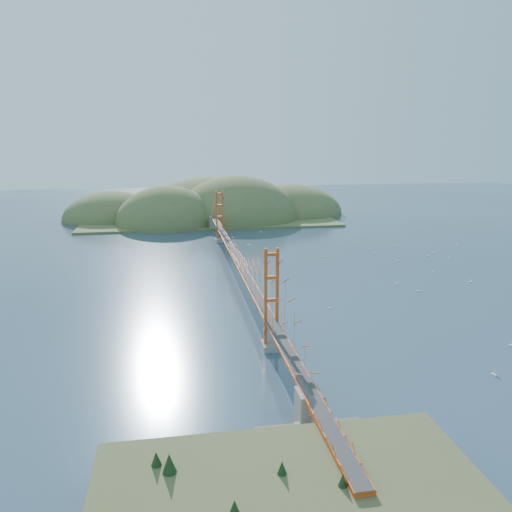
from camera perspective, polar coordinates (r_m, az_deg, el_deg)
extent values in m
plane|color=#2B4257|center=(85.36, -2.20, -2.44)|extent=(320.00, 320.00, 0.00)
cube|color=gray|center=(57.30, 1.72, -10.23)|extent=(2.00, 2.40, 0.70)
cube|color=gray|center=(114.27, -4.14, 1.80)|extent=(2.00, 2.40, 0.70)
cube|color=#CA4716|center=(84.52, -2.22, -0.29)|extent=(1.40, 92.00, 0.16)
cube|color=#CA4716|center=(84.57, -2.22, -0.42)|extent=(1.33, 92.00, 0.24)
cube|color=#38383A|center=(84.50, -2.22, -0.22)|extent=(1.19, 92.00, 0.03)
cube|color=gray|center=(42.84, 6.09, -17.08)|extent=(2.00, 2.20, 3.30)
cube|color=gray|center=(129.70, -4.83, 3.77)|extent=(2.20, 2.60, 3.30)
cube|color=#CA4716|center=(37.11, 8.78, -19.44)|extent=(1.40, 12.00, 0.16)
cube|color=#CA4716|center=(37.24, 8.76, -19.77)|extent=(1.33, 12.00, 0.30)
cube|color=gray|center=(35.13, 10.90, -25.36)|extent=(0.50, 0.70, 2.95)
cube|color=gray|center=(37.36, 9.18, -22.60)|extent=(0.50, 0.70, 2.95)
cube|color=gray|center=(39.69, 7.72, -20.14)|extent=(0.50, 0.70, 2.95)
cube|color=gray|center=(41.29, 6.86, -18.66)|extent=(0.50, 0.70, 2.95)
cube|color=#59544C|center=(41.63, 7.01, -20.59)|extent=(9.00, 6.00, 0.24)
cube|color=maroon|center=(42.02, 7.30, -19.44)|extent=(3.70, 2.30, 0.75)
cube|color=gray|center=(41.79, 7.32, -18.95)|extent=(3.70, 2.30, 0.10)
cylinder|color=white|center=(41.55, 7.34, -18.43)|extent=(0.03, 0.03, 1.00)
cube|color=#4F542F|center=(38.37, 1.98, -22.38)|extent=(24.00, 3.00, 1.80)
cone|color=black|center=(36.22, 1.62, -20.04)|extent=(0.52, 0.52, 0.74)
cone|color=black|center=(35.51, -6.00, -21.01)|extent=(0.43, 0.43, 0.61)
cone|color=black|center=(32.26, 9.97, -24.81)|extent=(0.67, 0.67, 0.96)
cone|color=black|center=(31.40, -13.51, -26.45)|extent=(0.55, 0.55, 0.79)
cone|color=black|center=(34.96, 4.54, -21.10)|extent=(0.77, 0.77, 1.10)
cube|color=brown|center=(147.64, -5.41, 4.39)|extent=(70.00, 40.00, 0.60)
ellipsoid|color=brown|center=(139.43, -10.09, 3.60)|extent=(28.00, 28.00, 21.00)
ellipsoid|color=brown|center=(146.49, -2.22, 4.27)|extent=(36.00, 36.00, 25.00)
ellipsoid|color=brown|center=(157.49, 3.94, 4.89)|extent=(32.00, 32.00, 18.00)
ellipsoid|color=brown|center=(152.29, -16.11, 4.10)|extent=(28.00, 28.00, 16.00)
ellipsoid|color=brown|center=(161.62, -5.07, 5.09)|extent=(44.00, 44.00, 22.00)
cube|color=white|center=(105.94, 18.98, 0.00)|extent=(0.58, 0.34, 0.10)
cylinder|color=white|center=(105.87, 19.00, 0.16)|extent=(0.02, 0.02, 0.60)
cube|color=white|center=(81.51, 18.02, -3.83)|extent=(0.63, 0.54, 0.11)
cylinder|color=white|center=(81.41, 18.04, -3.60)|extent=(0.02, 0.02, 0.69)
cube|color=white|center=(113.18, 15.56, 1.07)|extent=(0.50, 0.48, 0.10)
cylinder|color=white|center=(113.12, 15.56, 1.21)|extent=(0.02, 0.02, 0.57)
cube|color=white|center=(84.40, 15.76, -3.10)|extent=(0.44, 0.48, 0.09)
cylinder|color=white|center=(84.33, 15.77, -2.92)|extent=(0.01, 0.01, 0.54)
cube|color=white|center=(100.10, 15.82, -0.53)|extent=(0.51, 0.48, 0.10)
cylinder|color=white|center=(100.03, 15.83, -0.37)|extent=(0.02, 0.02, 0.58)
cube|color=white|center=(118.82, 22.01, 1.15)|extent=(0.58, 0.23, 0.10)
cylinder|color=white|center=(118.76, 22.02, 1.30)|extent=(0.02, 0.02, 0.61)
cube|color=white|center=(109.59, 19.64, 0.38)|extent=(0.48, 0.52, 0.10)
cylinder|color=white|center=(109.53, 19.65, 0.53)|extent=(0.02, 0.02, 0.58)
cube|color=white|center=(126.22, 0.58, 2.82)|extent=(0.61, 0.31, 0.11)
cylinder|color=white|center=(126.16, 0.58, 2.96)|extent=(0.02, 0.02, 0.64)
cube|color=white|center=(93.62, 19.52, -1.75)|extent=(0.39, 0.52, 0.09)
cylinder|color=white|center=(93.55, 19.53, -1.59)|extent=(0.01, 0.01, 0.55)
cube|color=white|center=(56.92, 25.54, -12.11)|extent=(0.29, 0.62, 0.11)
cylinder|color=white|center=(56.79, 25.57, -11.81)|extent=(0.02, 0.02, 0.65)
cube|color=white|center=(65.09, 27.13, -9.08)|extent=(0.44, 0.58, 0.10)
cylinder|color=white|center=(64.98, 27.16, -8.83)|extent=(0.02, 0.02, 0.61)
cube|color=white|center=(70.94, 8.43, -5.88)|extent=(0.33, 0.50, 0.09)
cylinder|color=white|center=(70.85, 8.44, -5.68)|extent=(0.01, 0.01, 0.53)
cube|color=white|center=(129.13, 9.71, 2.86)|extent=(0.36, 0.53, 0.09)
cylinder|color=white|center=(129.08, 9.72, 2.98)|extent=(0.01, 0.01, 0.55)
cube|color=white|center=(100.65, 7.95, -0.06)|extent=(0.54, 0.56, 0.11)
cylinder|color=white|center=(100.58, 7.95, 0.12)|extent=(0.02, 0.02, 0.64)
cube|color=white|center=(109.23, 12.88, 0.79)|extent=(0.53, 0.44, 0.10)
cylinder|color=white|center=(109.17, 12.89, 0.94)|extent=(0.02, 0.02, 0.57)
cube|color=white|center=(89.75, 23.33, -2.72)|extent=(0.61, 0.49, 0.11)
cylinder|color=white|center=(89.66, 23.35, -2.52)|extent=(0.02, 0.02, 0.65)
cube|color=white|center=(110.77, -0.83, 1.31)|extent=(0.58, 0.22, 0.10)
cylinder|color=white|center=(110.71, -0.83, 1.47)|extent=(0.02, 0.02, 0.62)
cube|color=white|center=(106.09, 21.20, -0.16)|extent=(0.20, 0.52, 0.09)
cylinder|color=white|center=(106.03, 21.22, -0.01)|extent=(0.01, 0.01, 0.56)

